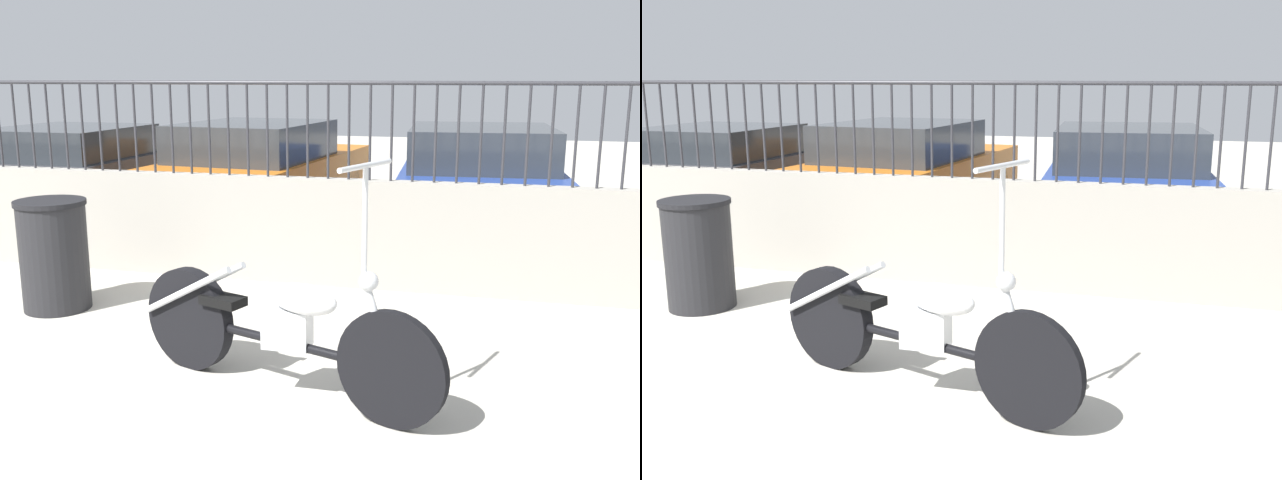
{
  "view_description": "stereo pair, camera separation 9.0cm",
  "coord_description": "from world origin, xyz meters",
  "views": [
    {
      "loc": [
        3.12,
        -3.25,
        1.91
      ],
      "look_at": [
        1.78,
        1.84,
        0.7
      ],
      "focal_mm": 40.0,
      "sensor_mm": 36.0,
      "label": 1
    },
    {
      "loc": [
        3.2,
        -3.23,
        1.91
      ],
      "look_at": [
        1.78,
        1.84,
        0.7
      ],
      "focal_mm": 40.0,
      "sensor_mm": 36.0,
      "label": 2
    }
  ],
  "objects": [
    {
      "name": "low_wall",
      "position": [
        0.0,
        3.03,
        0.5
      ],
      "size": [
        9.06,
        0.18,
        1.0
      ],
      "color": "#9E998E",
      "rests_on": "ground_plane"
    },
    {
      "name": "car_blue",
      "position": [
        2.8,
        5.61,
        0.68
      ],
      "size": [
        2.12,
        4.18,
        1.33
      ],
      "rotation": [
        0.0,
        0.0,
        1.65
      ],
      "color": "black",
      "rests_on": "ground_plane"
    },
    {
      "name": "fence_railing",
      "position": [
        -0.0,
        3.03,
        1.58
      ],
      "size": [
        9.06,
        0.04,
        0.87
      ],
      "color": "#2D2D33",
      "rests_on": "low_wall"
    },
    {
      "name": "motorcycle_black",
      "position": [
        1.75,
        0.67,
        0.42
      ],
      "size": [
        2.1,
        0.89,
        1.47
      ],
      "rotation": [
        0.0,
        0.0,
        -0.34
      ],
      "color": "black",
      "rests_on": "ground_plane"
    },
    {
      "name": "car_dark_grey",
      "position": [
        -2.63,
        5.4,
        0.65
      ],
      "size": [
        1.97,
        4.06,
        1.25
      ],
      "rotation": [
        0.0,
        0.0,
        1.55
      ],
      "color": "black",
      "rests_on": "ground_plane"
    },
    {
      "name": "car_orange",
      "position": [
        0.0,
        5.49,
        0.68
      ],
      "size": [
        2.11,
        4.36,
        1.35
      ],
      "rotation": [
        0.0,
        0.0,
        1.48
      ],
      "color": "black",
      "rests_on": "ground_plane"
    },
    {
      "name": "trash_bin",
      "position": [
        -0.49,
        1.74,
        0.46
      ],
      "size": [
        0.58,
        0.58,
        0.92
      ],
      "color": "black",
      "rests_on": "ground_plane"
    }
  ]
}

